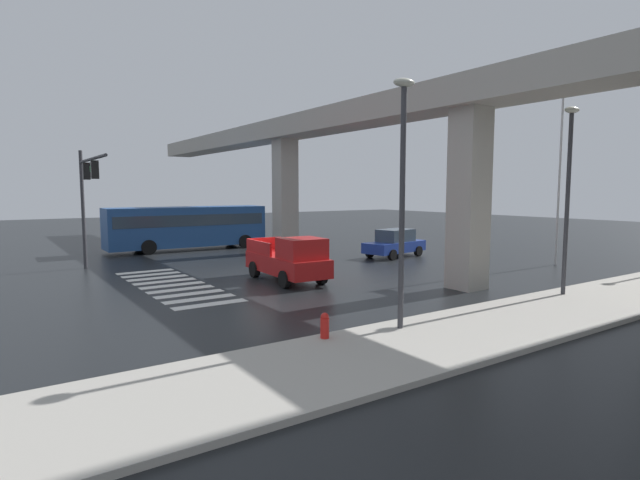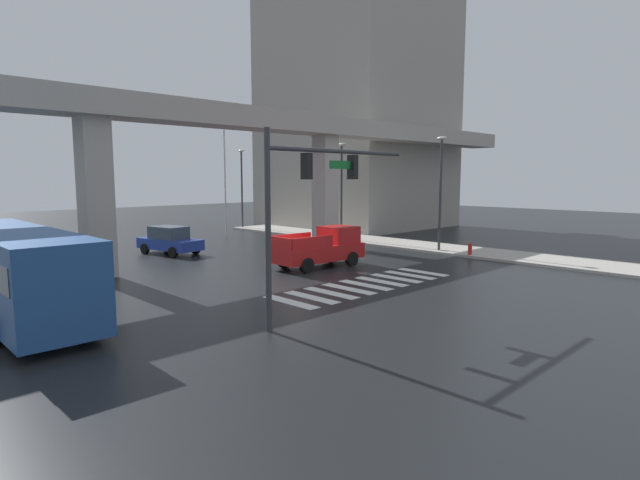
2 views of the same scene
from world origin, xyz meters
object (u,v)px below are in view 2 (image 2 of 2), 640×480
at_px(street_lamp_far_north, 242,179).
at_px(flagpole, 226,161).
at_px(pickup_truck, 323,248).
at_px(traffic_signal_mast, 309,188).
at_px(city_bus, 13,267).
at_px(sedan_blue, 170,240).
at_px(street_lamp_mid_block, 341,180).
at_px(fire_hydrant, 470,250).
at_px(street_lamp_near_corner, 441,180).

xyz_separation_m(street_lamp_far_north, flagpole, (-4.89, -4.70, 1.44)).
distance_m(pickup_truck, traffic_signal_mast, 10.94).
distance_m(city_bus, street_lamp_far_north, 30.37).
bearing_deg(pickup_truck, sedan_blue, 110.61).
bearing_deg(flagpole, traffic_signal_mast, -118.02).
relative_size(street_lamp_mid_block, fire_hydrant, 8.52).
xyz_separation_m(sedan_blue, fire_hydrant, (12.16, -13.66, -0.42)).
bearing_deg(sedan_blue, fire_hydrant, -48.31).
xyz_separation_m(street_lamp_near_corner, flagpole, (-4.89, 16.32, 1.44)).
bearing_deg(street_lamp_far_north, street_lamp_mid_block, -90.00).
height_order(pickup_truck, city_bus, city_bus).
relative_size(city_bus, sedan_blue, 2.38).
height_order(sedan_blue, fire_hydrant, sedan_blue).
distance_m(street_lamp_near_corner, street_lamp_mid_block, 8.49).
relative_size(street_lamp_far_north, fire_hydrant, 8.52).
bearing_deg(fire_hydrant, sedan_blue, 131.69).
xyz_separation_m(street_lamp_mid_block, street_lamp_far_north, (0.00, 12.52, 0.00)).
bearing_deg(street_lamp_mid_block, pickup_truck, -141.83).
distance_m(pickup_truck, street_lamp_mid_block, 11.86).
height_order(street_lamp_far_north, fire_hydrant, street_lamp_far_north).
distance_m(city_bus, traffic_signal_mast, 10.38).
distance_m(pickup_truck, street_lamp_near_corner, 9.70).
xyz_separation_m(city_bus, street_lamp_mid_block, (23.34, 6.69, 2.83)).
bearing_deg(city_bus, street_lamp_near_corner, -4.41).
bearing_deg(pickup_truck, traffic_signal_mast, -137.24).
relative_size(city_bus, flagpole, 1.04).
xyz_separation_m(pickup_truck, street_lamp_far_north, (8.89, 19.51, 3.57)).
relative_size(pickup_truck, street_lamp_near_corner, 0.72).
bearing_deg(traffic_signal_mast, flagpole, 61.98).
xyz_separation_m(pickup_truck, traffic_signal_mast, (-7.64, -7.06, 3.40)).
bearing_deg(street_lamp_near_corner, sedan_blue, 138.12).
relative_size(sedan_blue, fire_hydrant, 5.35).
height_order(sedan_blue, flagpole, flagpole).
xyz_separation_m(city_bus, traffic_signal_mast, (6.81, -7.36, 2.67)).
bearing_deg(traffic_signal_mast, street_lamp_near_corner, 18.58).
bearing_deg(flagpole, fire_hydrant, -76.51).
height_order(pickup_truck, street_lamp_mid_block, street_lamp_mid_block).
height_order(traffic_signal_mast, street_lamp_near_corner, street_lamp_near_corner).
height_order(city_bus, street_lamp_far_north, street_lamp_far_north).
bearing_deg(street_lamp_far_north, pickup_truck, -114.50).
xyz_separation_m(traffic_signal_mast, street_lamp_near_corner, (16.53, 5.56, 0.17)).
bearing_deg(city_bus, fire_hydrant, -10.36).
distance_m(street_lamp_near_corner, flagpole, 17.09).
relative_size(pickup_truck, sedan_blue, 1.14).
relative_size(city_bus, street_lamp_mid_block, 1.50).
bearing_deg(street_lamp_mid_block, traffic_signal_mast, -139.63).
distance_m(pickup_truck, sedan_blue, 10.43).
bearing_deg(fire_hydrant, street_lamp_far_north, 89.02).
xyz_separation_m(city_bus, street_lamp_far_north, (23.34, 19.22, 2.83)).
relative_size(street_lamp_far_north, flagpole, 0.70).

